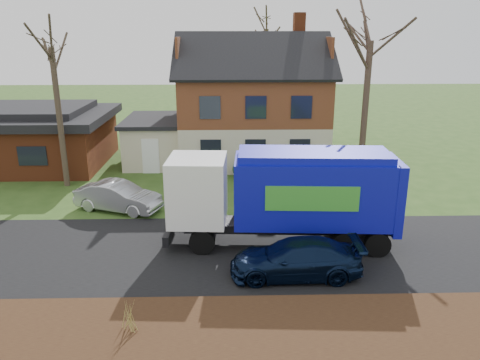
{
  "coord_description": "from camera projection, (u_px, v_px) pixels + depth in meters",
  "views": [
    {
      "loc": [
        0.41,
        -16.25,
        8.11
      ],
      "look_at": [
        0.9,
        2.5,
        2.14
      ],
      "focal_mm": 35.0,
      "sensor_mm": 36.0,
      "label": 1
    }
  ],
  "objects": [
    {
      "name": "navy_wagon",
      "position": [
        296.0,
        258.0,
        16.08
      ],
      "size": [
        4.53,
        1.86,
        1.31
      ],
      "primitive_type": "imported",
      "rotation": [
        0.0,
        0.0,
        -1.57
      ],
      "color": "black",
      "rests_on": "ground"
    },
    {
      "name": "garbage_truck",
      "position": [
        288.0,
        192.0,
        18.05
      ],
      "size": [
        9.03,
        2.89,
        3.82
      ],
      "rotation": [
        0.0,
        0.0,
        -0.06
      ],
      "color": "black",
      "rests_on": "ground"
    },
    {
      "name": "road",
      "position": [
        218.0,
        253.0,
        17.93
      ],
      "size": [
        80.0,
        7.0,
        0.02
      ],
      "primitive_type": "cube",
      "color": "black",
      "rests_on": "ground"
    },
    {
      "name": "ranch_house",
      "position": [
        31.0,
        136.0,
        29.46
      ],
      "size": [
        9.8,
        8.2,
        3.7
      ],
      "color": "brown",
      "rests_on": "ground"
    },
    {
      "name": "ground",
      "position": [
        218.0,
        253.0,
        17.93
      ],
      "size": [
        120.0,
        120.0,
        0.0
      ],
      "primitive_type": "plane",
      "color": "#2C4B19",
      "rests_on": "ground"
    },
    {
      "name": "tree_front_east",
      "position": [
        373.0,
        16.0,
        24.42
      ],
      "size": [
        3.94,
        3.94,
        10.94
      ],
      "color": "#46342A",
      "rests_on": "ground"
    },
    {
      "name": "silver_sedan",
      "position": [
        118.0,
        197.0,
        22.04
      ],
      "size": [
        4.36,
        2.78,
        1.36
      ],
      "primitive_type": "imported",
      "rotation": [
        0.0,
        0.0,
        1.21
      ],
      "color": "#B0B4B9",
      "rests_on": "ground"
    },
    {
      "name": "tree_front_west",
      "position": [
        48.0,
        25.0,
        23.26
      ],
      "size": [
        3.44,
        3.44,
        10.22
      ],
      "color": "#443629",
      "rests_on": "ground"
    },
    {
      "name": "mulch_verge",
      "position": [
        215.0,
        335.0,
        12.83
      ],
      "size": [
        80.0,
        3.5,
        0.3
      ],
      "primitive_type": "cube",
      "color": "black",
      "rests_on": "ground"
    },
    {
      "name": "tree_back",
      "position": [
        267.0,
        14.0,
        36.88
      ],
      "size": [
        3.56,
        3.56,
        11.28
      ],
      "color": "#453729",
      "rests_on": "ground"
    },
    {
      "name": "main_house",
      "position": [
        245.0,
        98.0,
        29.99
      ],
      "size": [
        12.95,
        8.95,
        9.26
      ],
      "color": "beige",
      "rests_on": "ground"
    },
    {
      "name": "grass_clump_mid",
      "position": [
        130.0,
        314.0,
        12.73
      ],
      "size": [
        0.33,
        0.27,
        0.92
      ],
      "color": "olive",
      "rests_on": "mulch_verge"
    }
  ]
}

